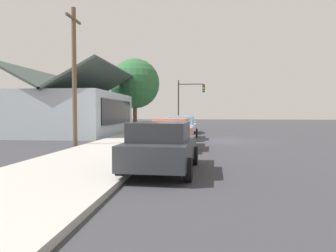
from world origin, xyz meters
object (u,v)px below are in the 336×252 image
Objects in this scene: car_skyblue at (182,128)px; utility_pole_wooden at (74,75)px; fire_hydrant_red at (165,129)px; car_charcoal at (162,146)px; car_coral at (173,133)px; shade_tree at (135,84)px; car_seafoam at (185,124)px; traffic_light_main at (189,97)px.

car_skyblue is 0.63× the size of utility_pole_wooden.
car_charcoal is at bearing -174.15° from fire_hydrant_red.
car_charcoal is 0.91× the size of car_coral.
shade_tree reaches higher than car_coral.
car_coral is 0.66× the size of utility_pole_wooden.
car_charcoal is at bearing -139.22° from utility_pole_wooden.
car_seafoam is (11.99, -0.07, -0.00)m from car_coral.
shade_tree is (11.59, 5.82, 4.20)m from car_skyblue.
car_charcoal and car_seafoam have the same top height.
utility_pole_wooden is (-15.81, 5.66, 0.44)m from traffic_light_main.
car_coral is at bearing 178.98° from traffic_light_main.
car_seafoam is 13.34m from utility_pole_wooden.
fire_hydrant_red is (15.17, 1.55, -0.32)m from car_charcoal.
car_coral is 16.24m from traffic_light_main.
traffic_light_main is at bearing -101.96° from shade_tree.
shade_tree reaches higher than car_charcoal.
shade_tree is at bearing 49.96° from car_seafoam.
car_skyblue is (5.69, -0.18, -0.00)m from car_coral.
shade_tree is at bearing 21.38° from car_coral.
car_charcoal is 0.96× the size of car_skyblue.
fire_hydrant_red is at bearing 12.01° from car_coral.
fire_hydrant_red is (-7.07, 1.66, -2.99)m from traffic_light_main.
utility_pole_wooden is at bearing -179.09° from shade_tree.
utility_pole_wooden reaches higher than fire_hydrant_red.
car_coral is 11.99m from car_seafoam.
car_coral and car_skyblue have the same top height.
car_seafoam is at bearing 3.26° from car_charcoal.
utility_pole_wooden is 10.20m from fire_hydrant_red.
traffic_light_main is 16.79m from utility_pole_wooden.
shade_tree is 10.39m from fire_hydrant_red.
traffic_light_main reaches higher than fire_hydrant_red.
fire_hydrant_red is (3.26, 1.55, -0.32)m from car_skyblue.
car_coral is at bearing 4.57° from car_charcoal.
car_charcoal is at bearing -176.93° from car_seafoam.
car_skyblue is 0.97× the size of car_seafoam.
utility_pole_wooden is (-5.47, 5.55, 3.11)m from car_skyblue.
car_seafoam is at bearing 2.94° from car_coral.
traffic_light_main is (4.03, -0.21, 2.68)m from car_seafoam.
shade_tree reaches higher than traffic_light_main.
car_coral is 0.64× the size of shade_tree.
car_coral reaches higher than fire_hydrant_red.
car_charcoal is 18.21m from car_seafoam.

